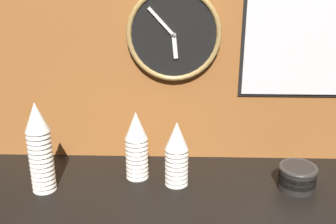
# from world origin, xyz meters

# --- Properties ---
(ground_plane) EXTENTS (1.60, 0.56, 0.04)m
(ground_plane) POSITION_xyz_m (0.00, 0.00, -0.02)
(ground_plane) COLOR black
(wall_tiled_back) EXTENTS (1.60, 0.03, 1.05)m
(wall_tiled_back) POSITION_xyz_m (0.00, 0.27, 0.53)
(wall_tiled_back) COLOR #A3602D
(wall_tiled_back) RESTS_ON ground_plane
(cup_stack_left) EXTENTS (0.09, 0.09, 0.34)m
(cup_stack_left) POSITION_xyz_m (-0.44, -0.02, 0.17)
(cup_stack_left) COLOR white
(cup_stack_left) RESTS_ON ground_plane
(cup_stack_center) EXTENTS (0.09, 0.09, 0.27)m
(cup_stack_center) POSITION_xyz_m (-0.11, 0.08, 0.14)
(cup_stack_center) COLOR white
(cup_stack_center) RESTS_ON ground_plane
(cup_stack_center_right) EXTENTS (0.09, 0.09, 0.25)m
(cup_stack_center_right) POSITION_xyz_m (0.05, 0.03, 0.13)
(cup_stack_center_right) COLOR white
(cup_stack_center_right) RESTS_ON ground_plane
(bowl_stack_far_right) EXTENTS (0.14, 0.14, 0.09)m
(bowl_stack_far_right) POSITION_xyz_m (0.49, 0.02, 0.05)
(bowl_stack_far_right) COLOR black
(bowl_stack_far_right) RESTS_ON ground_plane
(wall_clock) EXTENTS (0.36, 0.03, 0.36)m
(wall_clock) POSITION_xyz_m (0.03, 0.23, 0.52)
(wall_clock) COLOR black
(menu_board) EXTENTS (0.49, 0.01, 0.57)m
(menu_board) POSITION_xyz_m (0.53, 0.24, 0.56)
(menu_board) COLOR black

